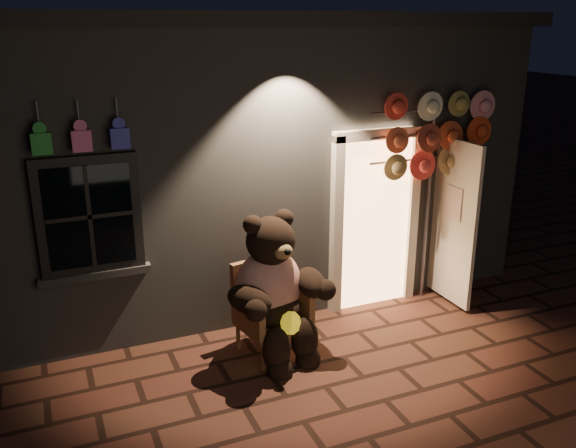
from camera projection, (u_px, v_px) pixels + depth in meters
ground at (326, 387)px, 5.89m from camera, size 60.00×60.00×0.00m
shop_building at (206, 139)px, 8.83m from camera, size 7.30×5.95×3.51m
wicker_armchair at (268, 307)px, 6.43m from camera, size 0.77×0.72×0.98m
teddy_bear at (274, 290)px, 6.25m from camera, size 1.16×1.00×1.63m
hat_rack at (436, 135)px, 7.09m from camera, size 1.61×0.22×2.59m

